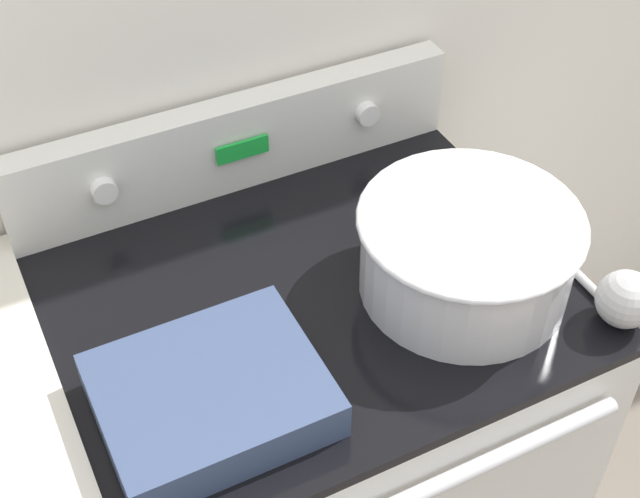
{
  "coord_description": "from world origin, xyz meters",
  "views": [
    {
      "loc": [
        -0.41,
        -0.52,
        1.87
      ],
      "look_at": [
        0.02,
        0.33,
        0.98
      ],
      "focal_mm": 50.0,
      "sensor_mm": 36.0,
      "label": 1
    }
  ],
  "objects": [
    {
      "name": "ladle",
      "position": [
        0.37,
        0.07,
        0.95
      ],
      "size": [
        0.08,
        0.33,
        0.08
      ],
      "color": "#B7B7B7",
      "rests_on": "stove_range"
    },
    {
      "name": "control_panel",
      "position": [
        0.0,
        0.6,
        0.99
      ],
      "size": [
        0.77,
        0.07,
        0.16
      ],
      "color": "silver",
      "rests_on": "stove_range"
    },
    {
      "name": "mixing_bowl",
      "position": [
        0.2,
        0.22,
        0.99
      ],
      "size": [
        0.33,
        0.33,
        0.14
      ],
      "color": "silver",
      "rests_on": "stove_range"
    },
    {
      "name": "casserole_dish",
      "position": [
        -0.22,
        0.17,
        0.95
      ],
      "size": [
        0.29,
        0.23,
        0.06
      ],
      "color": "#38476B",
      "rests_on": "stove_range"
    },
    {
      "name": "stove_range",
      "position": [
        0.0,
        0.31,
        0.46
      ],
      "size": [
        0.77,
        0.66,
        0.92
      ],
      "color": "silver",
      "rests_on": "ground_plane"
    }
  ]
}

